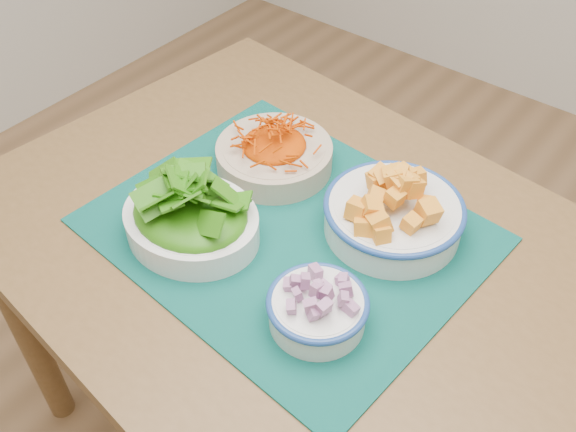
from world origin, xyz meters
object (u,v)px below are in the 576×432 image
object	(u,v)px
table	(317,289)
carrot_bowl	(274,151)
placemat	(288,229)
squash_bowl	(395,206)
lettuce_bowl	(190,212)
onion_bowl	(318,305)

from	to	relation	value
table	carrot_bowl	world-z (taller)	carrot_bowl
placemat	squash_bowl	xyz separation A→B (m)	(0.14, 0.11, 0.06)
carrot_bowl	squash_bowl	world-z (taller)	squash_bowl
placemat	lettuce_bowl	size ratio (longest dim) A/B	2.39
onion_bowl	table	bearing A→B (deg)	124.88
table	onion_bowl	bearing A→B (deg)	-49.04
table	carrot_bowl	xyz separation A→B (m)	(-0.20, 0.12, 0.14)
carrot_bowl	lettuce_bowl	size ratio (longest dim) A/B	0.87
squash_bowl	table	bearing A→B (deg)	-119.61
placemat	lettuce_bowl	bearing A→B (deg)	-132.00
placemat	lettuce_bowl	world-z (taller)	lettuce_bowl
table	carrot_bowl	distance (m)	0.27
table	lettuce_bowl	distance (m)	0.26
table	onion_bowl	xyz separation A→B (m)	(0.08, -0.12, 0.14)
placemat	squash_bowl	distance (m)	0.19
carrot_bowl	lettuce_bowl	xyz separation A→B (m)	(0.01, -0.23, 0.02)
lettuce_bowl	placemat	bearing A→B (deg)	37.28
onion_bowl	lettuce_bowl	bearing A→B (deg)	176.88
table	carrot_bowl	bearing A→B (deg)	154.10
placemat	carrot_bowl	world-z (taller)	carrot_bowl
squash_bowl	onion_bowl	distance (m)	0.24
placemat	lettuce_bowl	distance (m)	0.17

